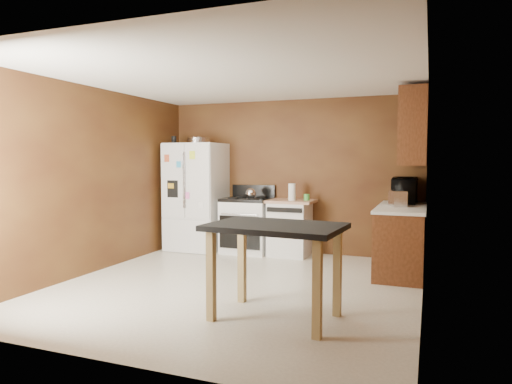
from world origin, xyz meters
The scene contains 18 objects.
floor centered at (0.00, 0.00, 0.00)m, with size 4.50×4.50×0.00m, color silver.
ceiling centered at (0.00, 0.00, 2.50)m, with size 4.50×4.50×0.00m, color white.
wall_back centered at (0.00, 2.25, 1.25)m, with size 4.20×4.20×0.00m, color brown.
wall_front centered at (0.00, -2.25, 1.25)m, with size 4.20×4.20×0.00m, color brown.
wall_left centered at (-2.10, 0.00, 1.25)m, with size 4.50×4.50×0.00m, color brown.
wall_right centered at (2.10, 0.00, 1.25)m, with size 4.50×4.50×0.00m, color brown.
roasting_pan centered at (-1.51, 1.89, 1.85)m, with size 0.38×0.38×0.10m, color silver.
pen_cup centered at (-1.91, 1.76, 1.86)m, with size 0.08×0.08×0.12m, color black.
kettle centered at (-0.53, 1.80, 0.98)m, with size 0.17×0.17×0.17m, color silver.
paper_towel centered at (0.14, 1.86, 1.02)m, with size 0.11×0.11×0.26m, color white.
green_canister centered at (0.35, 1.96, 0.94)m, with size 0.09×0.09×0.10m, color green.
toaster centered at (1.75, 1.40, 1.00)m, with size 0.18×0.29×0.21m, color silver.
microwave centered at (1.81, 1.93, 1.07)m, with size 0.61×0.41×0.34m, color black.
refrigerator centered at (-1.55, 1.86, 0.90)m, with size 0.90×0.80×1.80m.
gas_range centered at (-0.64, 1.92, 0.46)m, with size 0.76×0.68×1.10m.
dishwasher centered at (0.08, 1.95, 0.45)m, with size 0.78×0.63×0.89m.
right_cabinets centered at (1.84, 1.48, 0.91)m, with size 0.63×1.58×2.45m.
island centered at (0.78, -0.89, 0.77)m, with size 1.31×0.93×0.91m.
Camera 1 is at (2.14, -4.97, 1.52)m, focal length 32.00 mm.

